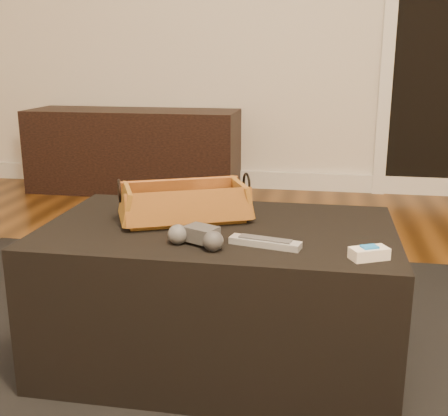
% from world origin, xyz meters
% --- Properties ---
extents(baseboard, '(5.00, 0.04, 0.12)m').
position_xyz_m(baseboard, '(0.00, 2.73, 0.06)').
color(baseboard, white).
rests_on(baseboard, floor).
extents(door_jamb_left, '(0.08, 0.05, 2.05)m').
position_xyz_m(door_jamb_left, '(0.85, 2.72, 1.02)').
color(door_jamb_left, white).
rests_on(door_jamb_left, floor).
extents(media_cabinet, '(1.41, 0.45, 0.55)m').
position_xyz_m(media_cabinet, '(-0.80, 2.51, 0.28)').
color(media_cabinet, black).
rests_on(media_cabinet, floor).
extents(area_rug, '(2.60, 2.00, 0.01)m').
position_xyz_m(area_rug, '(0.19, 0.36, 0.01)').
color(area_rug, black).
rests_on(area_rug, floor).
extents(ottoman, '(1.00, 0.60, 0.42)m').
position_xyz_m(ottoman, '(0.19, 0.41, 0.22)').
color(ottoman, black).
rests_on(ottoman, area_rug).
extents(tv_remote, '(0.20, 0.14, 0.02)m').
position_xyz_m(tv_remote, '(0.06, 0.43, 0.46)').
color(tv_remote, black).
rests_on(tv_remote, wicker_basket).
extents(cloth_bundle, '(0.12, 0.09, 0.06)m').
position_xyz_m(cloth_bundle, '(0.16, 0.52, 0.47)').
color(cloth_bundle, '#CAB18C').
rests_on(cloth_bundle, wicker_basket).
extents(wicker_basket, '(0.42, 0.33, 0.13)m').
position_xyz_m(wicker_basket, '(0.08, 0.45, 0.48)').
color(wicker_basket, '#A96C26').
rests_on(wicker_basket, ottoman).
extents(game_controller, '(0.17, 0.12, 0.05)m').
position_xyz_m(game_controller, '(0.17, 0.23, 0.46)').
color(game_controller, '#343437').
rests_on(game_controller, ottoman).
extents(silver_remote, '(0.19, 0.08, 0.02)m').
position_xyz_m(silver_remote, '(0.34, 0.26, 0.44)').
color(silver_remote, '#999BA1').
rests_on(silver_remote, ottoman).
extents(cream_gadget, '(0.10, 0.08, 0.03)m').
position_xyz_m(cream_gadget, '(0.59, 0.21, 0.45)').
color(cream_gadget, silver).
rests_on(cream_gadget, ottoman).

